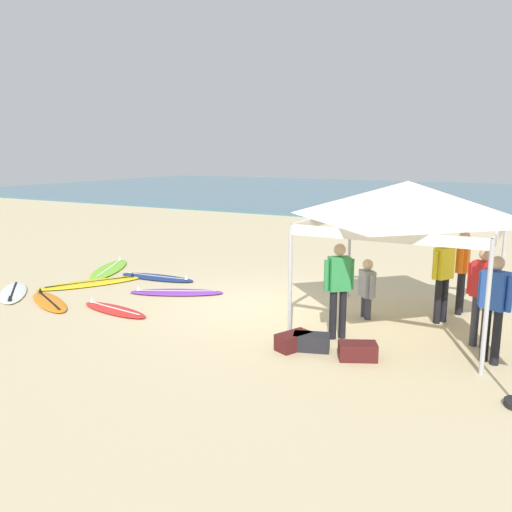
{
  "coord_description": "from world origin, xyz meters",
  "views": [
    {
      "loc": [
        5.02,
        -9.36,
        3.24
      ],
      "look_at": [
        -0.39,
        0.49,
        1.0
      ],
      "focal_mm": 36.31,
      "sensor_mm": 36.0,
      "label": 1
    }
  ],
  "objects_px": {
    "surfboard_purple": "(176,292)",
    "canopy_tent": "(407,201)",
    "surfboard_lime": "(110,269)",
    "gear_bag_near_tent": "(358,351)",
    "surfboard_orange": "(49,302)",
    "surfboard_yellow": "(92,283)",
    "person_orange": "(462,266)",
    "gear_bag_on_sand": "(293,341)",
    "surfboard_white": "(13,292)",
    "person_blue": "(494,302)",
    "surfboard_navy": "(157,277)",
    "gear_bag_by_pole": "(311,342)",
    "person_grey": "(367,286)",
    "person_red": "(483,291)",
    "person_green": "(339,284)",
    "surfboard_red": "(114,310)",
    "person_yellow": "(443,273)"
  },
  "relations": [
    {
      "from": "surfboard_lime",
      "to": "person_orange",
      "type": "distance_m",
      "value": 9.27
    },
    {
      "from": "canopy_tent",
      "to": "person_orange",
      "type": "relative_size",
      "value": 1.92
    },
    {
      "from": "surfboard_navy",
      "to": "gear_bag_by_pole",
      "type": "bearing_deg",
      "value": -26.13
    },
    {
      "from": "surfboard_lime",
      "to": "canopy_tent",
      "type": "bearing_deg",
      "value": -6.41
    },
    {
      "from": "canopy_tent",
      "to": "surfboard_white",
      "type": "distance_m",
      "value": 9.06
    },
    {
      "from": "person_grey",
      "to": "gear_bag_on_sand",
      "type": "distance_m",
      "value": 2.35
    },
    {
      "from": "person_green",
      "to": "person_grey",
      "type": "bearing_deg",
      "value": 85.75
    },
    {
      "from": "surfboard_purple",
      "to": "surfboard_red",
      "type": "bearing_deg",
      "value": -99.3
    },
    {
      "from": "person_red",
      "to": "person_grey",
      "type": "distance_m",
      "value": 2.26
    },
    {
      "from": "surfboard_yellow",
      "to": "person_blue",
      "type": "bearing_deg",
      "value": -3.61
    },
    {
      "from": "person_grey",
      "to": "gear_bag_by_pole",
      "type": "distance_m",
      "value": 2.2
    },
    {
      "from": "person_red",
      "to": "surfboard_white",
      "type": "bearing_deg",
      "value": -170.82
    },
    {
      "from": "person_green",
      "to": "surfboard_yellow",
      "type": "bearing_deg",
      "value": 174.17
    },
    {
      "from": "surfboard_white",
      "to": "person_blue",
      "type": "xyz_separation_m",
      "value": [
        10.15,
        0.95,
        0.95
      ]
    },
    {
      "from": "surfboard_purple",
      "to": "person_grey",
      "type": "bearing_deg",
      "value": 4.75
    },
    {
      "from": "surfboard_purple",
      "to": "gear_bag_near_tent",
      "type": "relative_size",
      "value": 3.7
    },
    {
      "from": "surfboard_lime",
      "to": "gear_bag_near_tent",
      "type": "bearing_deg",
      "value": -19.44
    },
    {
      "from": "person_blue",
      "to": "surfboard_navy",
      "type": "bearing_deg",
      "value": 167.26
    },
    {
      "from": "canopy_tent",
      "to": "person_green",
      "type": "bearing_deg",
      "value": -125.56
    },
    {
      "from": "canopy_tent",
      "to": "surfboard_yellow",
      "type": "distance_m",
      "value": 7.95
    },
    {
      "from": "surfboard_yellow",
      "to": "person_red",
      "type": "xyz_separation_m",
      "value": [
        9.0,
        0.07,
        0.95
      ]
    },
    {
      "from": "person_red",
      "to": "gear_bag_by_pole",
      "type": "relative_size",
      "value": 2.85
    },
    {
      "from": "surfboard_orange",
      "to": "person_orange",
      "type": "relative_size",
      "value": 1.16
    },
    {
      "from": "gear_bag_near_tent",
      "to": "gear_bag_by_pole",
      "type": "height_order",
      "value": "same"
    },
    {
      "from": "surfboard_purple",
      "to": "gear_bag_on_sand",
      "type": "xyz_separation_m",
      "value": [
        3.87,
        -1.85,
        0.1
      ]
    },
    {
      "from": "person_yellow",
      "to": "person_grey",
      "type": "bearing_deg",
      "value": -162.55
    },
    {
      "from": "surfboard_white",
      "to": "surfboard_orange",
      "type": "bearing_deg",
      "value": -5.32
    },
    {
      "from": "surfboard_orange",
      "to": "surfboard_lime",
      "type": "relative_size",
      "value": 0.78
    },
    {
      "from": "surfboard_navy",
      "to": "surfboard_orange",
      "type": "xyz_separation_m",
      "value": [
        -0.62,
        -2.92,
        0.0
      ]
    },
    {
      "from": "surfboard_yellow",
      "to": "surfboard_lime",
      "type": "distance_m",
      "value": 1.61
    },
    {
      "from": "surfboard_purple",
      "to": "canopy_tent",
      "type": "bearing_deg",
      "value": 1.82
    },
    {
      "from": "surfboard_white",
      "to": "gear_bag_near_tent",
      "type": "height_order",
      "value": "gear_bag_near_tent"
    },
    {
      "from": "canopy_tent",
      "to": "surfboard_navy",
      "type": "xyz_separation_m",
      "value": [
        -6.51,
        0.78,
        -2.35
      ]
    },
    {
      "from": "surfboard_lime",
      "to": "person_blue",
      "type": "bearing_deg",
      "value": -11.32
    },
    {
      "from": "gear_bag_near_tent",
      "to": "surfboard_lime",
      "type": "bearing_deg",
      "value": 160.56
    },
    {
      "from": "gear_bag_on_sand",
      "to": "surfboard_orange",
      "type": "bearing_deg",
      "value": -178.77
    },
    {
      "from": "canopy_tent",
      "to": "surfboard_white",
      "type": "bearing_deg",
      "value": -166.7
    },
    {
      "from": "canopy_tent",
      "to": "surfboard_yellow",
      "type": "bearing_deg",
      "value": -176.39
    },
    {
      "from": "person_red",
      "to": "gear_bag_near_tent",
      "type": "height_order",
      "value": "person_red"
    },
    {
      "from": "surfboard_lime",
      "to": "person_green",
      "type": "distance_m",
      "value": 7.87
    },
    {
      "from": "canopy_tent",
      "to": "person_orange",
      "type": "bearing_deg",
      "value": 58.77
    },
    {
      "from": "surfboard_purple",
      "to": "gear_bag_on_sand",
      "type": "relative_size",
      "value": 3.7
    },
    {
      "from": "surfboard_white",
      "to": "surfboard_yellow",
      "type": "relative_size",
      "value": 0.75
    },
    {
      "from": "person_yellow",
      "to": "person_blue",
      "type": "distance_m",
      "value": 1.97
    },
    {
      "from": "surfboard_navy",
      "to": "person_green",
      "type": "bearing_deg",
      "value": -18.95
    },
    {
      "from": "surfboard_lime",
      "to": "gear_bag_near_tent",
      "type": "distance_m",
      "value": 8.63
    },
    {
      "from": "canopy_tent",
      "to": "surfboard_purple",
      "type": "relative_size",
      "value": 1.47
    },
    {
      "from": "surfboard_orange",
      "to": "surfboard_lime",
      "type": "distance_m",
      "value": 3.31
    },
    {
      "from": "person_yellow",
      "to": "gear_bag_on_sand",
      "type": "distance_m",
      "value": 3.37
    },
    {
      "from": "surfboard_lime",
      "to": "person_yellow",
      "type": "bearing_deg",
      "value": -1.99
    }
  ]
}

